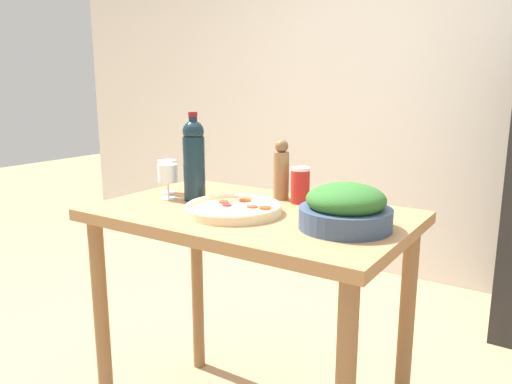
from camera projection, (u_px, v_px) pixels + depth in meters
wall_back at (418, 92)px, 3.33m from camera, size 6.40×0.08×2.60m
prep_counter at (251, 248)px, 1.79m from camera, size 1.11×0.68×0.92m
wine_bottle at (194, 159)px, 1.88m from camera, size 0.08×0.08×0.34m
wine_glass_near at (168, 175)px, 1.92m from camera, size 0.08×0.08×0.14m
wine_glass_far at (167, 170)px, 2.02m from camera, size 0.08×0.08×0.14m
pepper_mill at (282, 171)px, 1.91m from camera, size 0.06×0.06×0.23m
salad_bowl at (346, 208)px, 1.53m from camera, size 0.29×0.29×0.14m
homemade_pizza at (234, 208)px, 1.71m from camera, size 0.33×0.33×0.04m
salt_canister at (300, 185)px, 1.86m from camera, size 0.07×0.07×0.14m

